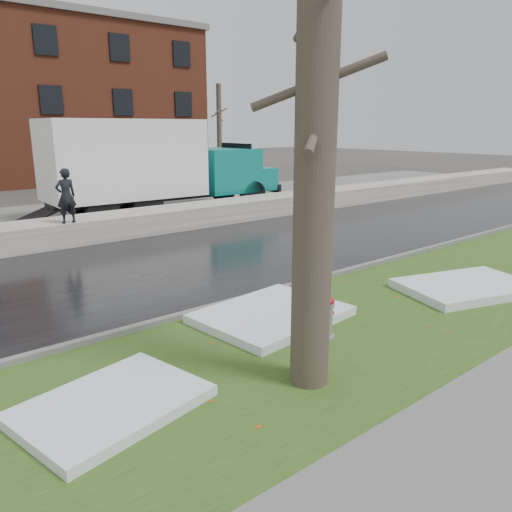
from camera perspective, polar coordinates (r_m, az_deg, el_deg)
ground at (r=9.45m, az=1.28°, el=-7.24°), size 120.00×120.00×0.00m
verge at (r=8.61m, az=6.79°, el=-9.46°), size 60.00×4.50×0.04m
road at (r=13.01m, az=-11.75°, el=-1.34°), size 60.00×7.00×0.03m
parking_lot at (r=20.76m, az=-22.86°, el=3.72°), size 60.00×9.00×0.03m
curb at (r=10.15m, az=-2.41°, el=-5.25°), size 60.00×0.15×0.14m
snowbank at (r=16.67m, az=-18.62°, el=2.96°), size 60.00×1.60×0.75m
bg_tree_right at (r=37.57m, az=-4.22°, el=14.25°), size 1.40×1.62×6.50m
fire_hydrant at (r=8.47m, az=8.00°, el=-6.70°), size 0.39×0.36×0.78m
tree at (r=6.41m, az=6.83°, el=13.38°), size 1.19×1.40×6.65m
box_truck at (r=20.78m, az=-11.70°, el=10.13°), size 11.42×2.96×3.80m
worker at (r=15.67m, az=-20.90°, el=6.44°), size 0.60×0.41×1.60m
snow_patch_near at (r=9.35m, az=1.79°, el=-6.70°), size 2.79×2.26×0.16m
snow_patch_far at (r=6.82m, az=-16.16°, el=-15.96°), size 2.48×2.01×0.14m
snow_patch_side at (r=11.81m, az=22.94°, el=-3.26°), size 3.21×2.56×0.18m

